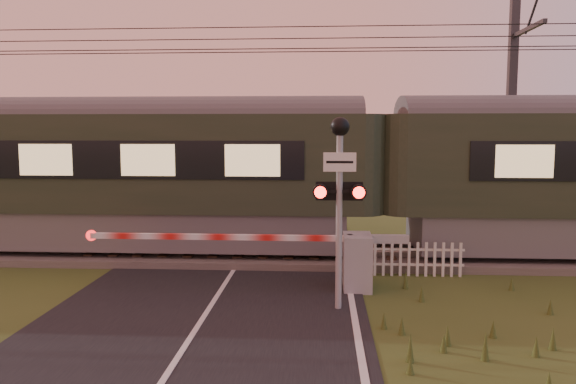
# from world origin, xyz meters

# --- Properties ---
(ground) EXTENTS (160.00, 160.00, 0.00)m
(ground) POSITION_xyz_m (0.00, 0.00, 0.00)
(ground) COLOR #35471B
(ground) RESTS_ON ground
(road) EXTENTS (6.00, 140.00, 0.03)m
(road) POSITION_xyz_m (0.02, -0.23, 0.01)
(road) COLOR black
(road) RESTS_ON ground
(track_bed) EXTENTS (140.00, 3.40, 0.39)m
(track_bed) POSITION_xyz_m (0.00, 6.50, 0.07)
(track_bed) COLOR #47423D
(track_bed) RESTS_ON ground
(overhead_wires) EXTENTS (120.00, 0.62, 0.62)m
(overhead_wires) POSITION_xyz_m (0.00, 6.50, 5.72)
(overhead_wires) COLOR black
(overhead_wires) RESTS_ON ground
(train) EXTENTS (42.75, 2.95, 3.98)m
(train) POSITION_xyz_m (3.67, 6.50, 2.27)
(train) COLOR slate
(train) RESTS_ON ground
(boom_gate) EXTENTS (7.05, 0.92, 1.22)m
(boom_gate) POSITION_xyz_m (2.60, 3.45, 0.67)
(boom_gate) COLOR gray
(boom_gate) RESTS_ON ground
(crossing_signal) EXTENTS (0.93, 0.37, 3.66)m
(crossing_signal) POSITION_xyz_m (2.47, 2.03, 2.52)
(crossing_signal) COLOR gray
(crossing_signal) RESTS_ON ground
(picket_fence) EXTENTS (2.57, 0.07, 0.81)m
(picket_fence) POSITION_xyz_m (4.19, 4.60, 0.41)
(picket_fence) COLOR silver
(picket_fence) RESTS_ON ground
(catenary_mast) EXTENTS (0.24, 2.47, 7.72)m
(catenary_mast) POSITION_xyz_m (7.74, 8.73, 4.00)
(catenary_mast) COLOR #2D2D30
(catenary_mast) RESTS_ON ground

